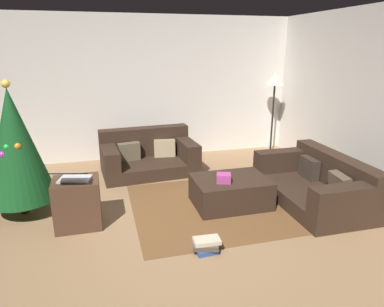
# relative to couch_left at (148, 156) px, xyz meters

# --- Properties ---
(ground_plane) EXTENTS (6.40, 6.40, 0.00)m
(ground_plane) POSITION_rel_couch_left_xyz_m (-0.17, -2.25, -0.27)
(ground_plane) COLOR #93704C
(rear_partition) EXTENTS (6.40, 0.12, 2.60)m
(rear_partition) POSITION_rel_couch_left_xyz_m (-0.17, 0.89, 1.03)
(rear_partition) COLOR silver
(rear_partition) RESTS_ON ground_plane
(couch_left) EXTENTS (1.60, 1.04, 0.71)m
(couch_left) POSITION_rel_couch_left_xyz_m (0.00, 0.00, 0.00)
(couch_left) COLOR #332319
(couch_left) RESTS_ON ground_plane
(couch_right) EXTENTS (0.98, 1.73, 0.64)m
(couch_right) POSITION_rel_couch_left_xyz_m (2.08, -1.81, -0.02)
(couch_right) COLOR #332319
(couch_right) RESTS_ON ground_plane
(ottoman) EXTENTS (0.98, 0.72, 0.37)m
(ottoman) POSITION_rel_couch_left_xyz_m (0.88, -1.61, -0.08)
(ottoman) COLOR #332319
(ottoman) RESTS_ON ground_plane
(gift_box) EXTENTS (0.22, 0.21, 0.11)m
(gift_box) POSITION_rel_couch_left_xyz_m (0.74, -1.71, 0.16)
(gift_box) COLOR #B23F8C
(gift_box) RESTS_ON ottoman
(tv_remote) EXTENTS (0.13, 0.16, 0.02)m
(tv_remote) POSITION_rel_couch_left_xyz_m (0.80, -1.60, 0.11)
(tv_remote) COLOR black
(tv_remote) RESTS_ON ottoman
(christmas_tree) EXTENTS (0.83, 0.83, 1.69)m
(christmas_tree) POSITION_rel_couch_left_xyz_m (-1.76, -1.15, 0.63)
(christmas_tree) COLOR brown
(christmas_tree) RESTS_ON ground_plane
(side_table) EXTENTS (0.52, 0.44, 0.58)m
(side_table) POSITION_rel_couch_left_xyz_m (-1.07, -1.69, 0.02)
(side_table) COLOR #4C3323
(side_table) RESTS_ON ground_plane
(laptop) EXTENTS (0.44, 0.49, 0.19)m
(laptop) POSITION_rel_couch_left_xyz_m (-1.08, -1.75, 0.37)
(laptop) COLOR silver
(laptop) RESTS_ON side_table
(book_stack) EXTENTS (0.31, 0.24, 0.15)m
(book_stack) POSITION_rel_couch_left_xyz_m (0.23, -2.61, -0.20)
(book_stack) COLOR #2D5193
(book_stack) RESTS_ON ground_plane
(corner_lamp) EXTENTS (0.36, 0.36, 1.59)m
(corner_lamp) POSITION_rel_couch_left_xyz_m (2.54, 0.45, 1.08)
(corner_lamp) COLOR black
(corner_lamp) RESTS_ON ground_plane
(area_rug) EXTENTS (2.60, 2.00, 0.01)m
(area_rug) POSITION_rel_couch_left_xyz_m (0.88, -1.61, -0.27)
(area_rug) COLOR brown
(area_rug) RESTS_ON ground_plane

